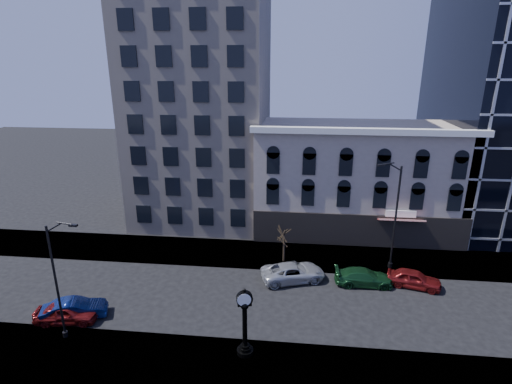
# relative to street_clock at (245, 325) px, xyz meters

# --- Properties ---
(ground) EXTENTS (160.00, 160.00, 0.00)m
(ground) POSITION_rel_street_clock_xyz_m (-2.37, 6.37, -2.34)
(ground) COLOR black
(ground) RESTS_ON ground
(sidewalk_far) EXTENTS (160.00, 6.00, 0.12)m
(sidewalk_far) POSITION_rel_street_clock_xyz_m (-2.37, 14.37, -2.28)
(sidewalk_far) COLOR #9C998E
(sidewalk_far) RESTS_ON ground
(sidewalk_near) EXTENTS (160.00, 6.00, 0.12)m
(sidewalk_near) POSITION_rel_street_clock_xyz_m (-2.37, -1.63, -2.28)
(sidewalk_near) COLOR #9C998E
(sidewalk_near) RESTS_ON ground
(cream_tower) EXTENTS (15.90, 15.40, 42.50)m
(cream_tower) POSITION_rel_street_clock_xyz_m (-8.48, 25.25, 16.98)
(cream_tower) COLOR beige
(cream_tower) RESTS_ON ground
(victorian_row) EXTENTS (22.60, 11.19, 12.50)m
(victorian_row) POSITION_rel_street_clock_xyz_m (9.63, 22.26, 3.66)
(victorian_row) COLOR #AF9F90
(victorian_row) RESTS_ON ground
(street_clock) EXTENTS (1.11, 1.11, 4.91)m
(street_clock) POSITION_rel_street_clock_xyz_m (0.00, 0.00, 0.00)
(street_clock) COLOR black
(street_clock) RESTS_ON sidewalk_near
(street_lamp_near) EXTENTS (2.33, 0.36, 8.98)m
(street_lamp_near) POSITION_rel_street_clock_xyz_m (-12.18, 0.30, 4.55)
(street_lamp_near) COLOR black
(street_lamp_near) RESTS_ON sidewalk_near
(street_lamp_far) EXTENTS (2.64, 0.97, 10.39)m
(street_lamp_far) POSITION_rel_street_clock_xyz_m (11.32, 12.74, 5.62)
(street_lamp_far) COLOR black
(street_lamp_far) RESTS_ON sidewalk_far
(bare_tree_far) EXTENTS (2.33, 2.33, 4.00)m
(bare_tree_far) POSITION_rel_street_clock_xyz_m (2.04, 13.15, 0.79)
(bare_tree_far) COLOR #2F2417
(bare_tree_far) RESTS_ON sidewalk_far
(car_near_a) EXTENTS (4.76, 2.47, 1.55)m
(car_near_a) POSITION_rel_street_clock_xyz_m (-13.71, 2.07, -1.57)
(car_near_a) COLOR maroon
(car_near_a) RESTS_ON ground
(car_near_b) EXTENTS (4.95, 3.18, 1.54)m
(car_near_b) POSITION_rel_street_clock_xyz_m (-13.36, 2.55, -1.57)
(car_near_b) COLOR #0C194C
(car_near_b) RESTS_ON ground
(car_far_a) EXTENTS (6.19, 4.24, 1.57)m
(car_far_a) POSITION_rel_street_clock_xyz_m (3.00, 9.82, -1.55)
(car_far_a) COLOR #A5A8AD
(car_far_a) RESTS_ON ground
(car_far_b) EXTENTS (5.05, 2.17, 1.45)m
(car_far_b) POSITION_rel_street_clock_xyz_m (9.14, 9.75, -1.62)
(car_far_b) COLOR #143F1E
(car_far_b) RESTS_ON ground
(car_far_c) EXTENTS (4.78, 2.87, 1.52)m
(car_far_c) POSITION_rel_street_clock_xyz_m (13.39, 9.87, -1.58)
(car_far_c) COLOR maroon
(car_far_c) RESTS_ON ground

